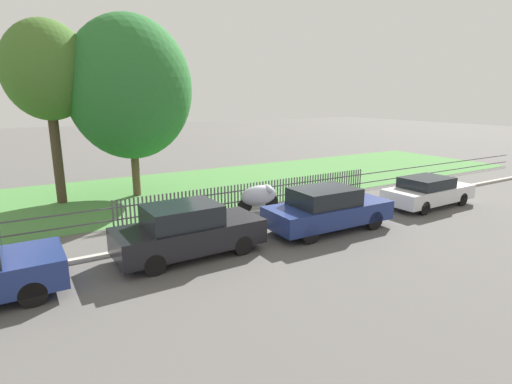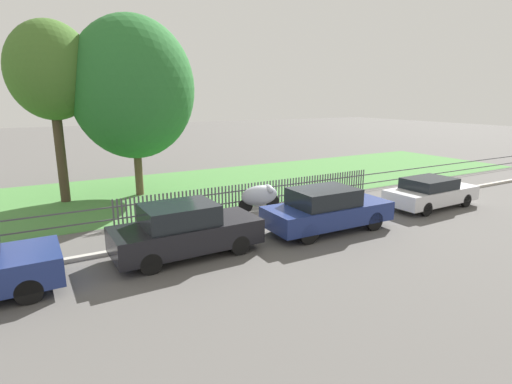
{
  "view_description": "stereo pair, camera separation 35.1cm",
  "coord_description": "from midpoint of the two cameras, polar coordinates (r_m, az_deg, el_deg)",
  "views": [
    {
      "loc": [
        -8.72,
        -11.6,
        4.59
      ],
      "look_at": [
        -1.18,
        0.95,
        1.1
      ],
      "focal_mm": 28.0,
      "sensor_mm": 36.0,
      "label": 1
    },
    {
      "loc": [
        -8.42,
        -11.78,
        4.59
      ],
      "look_at": [
        -1.18,
        0.95,
        1.1
      ],
      "focal_mm": 28.0,
      "sensor_mm": 36.0,
      "label": 2
    }
  ],
  "objects": [
    {
      "name": "grass_strip",
      "position": [
        21.43,
        -5.36,
        0.99
      ],
      "size": [
        39.65,
        9.41,
        0.01
      ],
      "primitive_type": "cube",
      "color": "#477F3D",
      "rests_on": "ground"
    },
    {
      "name": "tree_behind_motorcycle",
      "position": [
        19.48,
        -16.67,
        14.0
      ],
      "size": [
        5.55,
        5.55,
        8.17
      ],
      "color": "brown",
      "rests_on": "ground"
    },
    {
      "name": "covered_motorcycle",
      "position": [
        16.43,
        1.24,
        -0.48
      ],
      "size": [
        1.84,
        0.74,
        1.07
      ],
      "rotation": [
        0.0,
        0.0,
        -0.04
      ],
      "color": "black",
      "rests_on": "ground"
    },
    {
      "name": "tree_nearest_kerb",
      "position": [
        19.39,
        -26.72,
        15.07
      ],
      "size": [
        3.57,
        3.57,
        7.72
      ],
      "color": "#473828",
      "rests_on": "ground"
    },
    {
      "name": "ground_plane",
      "position": [
        15.2,
        6.31,
        -4.25
      ],
      "size": [
        120.0,
        120.0,
        0.0
      ],
      "primitive_type": "plane",
      "color": "#565451"
    },
    {
      "name": "parked_car_black_saloon",
      "position": [
        11.94,
        -9.26,
        -5.39
      ],
      "size": [
        4.36,
        1.83,
        1.58
      ],
      "rotation": [
        0.0,
        0.0,
        0.02
      ],
      "color": "black",
      "rests_on": "ground"
    },
    {
      "name": "parked_car_red_compact",
      "position": [
        18.54,
        24.19,
        -0.04
      ],
      "size": [
        4.28,
        1.78,
        1.29
      ],
      "rotation": [
        0.0,
        0.0,
        0.02
      ],
      "color": "silver",
      "rests_on": "ground"
    },
    {
      "name": "kerb_stone",
      "position": [
        15.26,
        6.1,
        -3.94
      ],
      "size": [
        39.65,
        0.2,
        0.12
      ],
      "primitive_type": "cube",
      "color": "#B2ADA3",
      "rests_on": "ground"
    },
    {
      "name": "park_fence",
      "position": [
        17.25,
        1.06,
        -0.24
      ],
      "size": [
        39.65,
        0.05,
        1.04
      ],
      "color": "#4C4C51",
      "rests_on": "ground"
    },
    {
      "name": "parked_car_navy_estate",
      "position": [
        14.19,
        10.79,
        -2.43
      ],
      "size": [
        4.6,
        1.87,
        1.53
      ],
      "rotation": [
        0.0,
        0.0,
        -0.02
      ],
      "color": "navy",
      "rests_on": "ground"
    }
  ]
}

